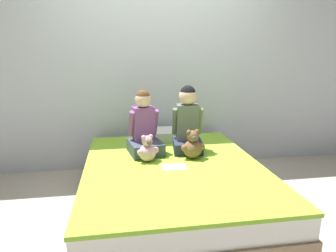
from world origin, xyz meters
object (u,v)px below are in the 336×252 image
Objects in this scene: child_on_left at (144,129)px; sign_card at (174,167)px; pillow_at_headboard at (161,135)px; bed at (173,186)px; teddy_bear_held_by_left_child at (147,150)px; teddy_bear_held_by_right_child at (193,146)px; child_on_right at (188,122)px.

child_on_left reaches higher than sign_card.
pillow_at_headboard is at bearing 52.72° from child_on_left.
bed is 7.96× the size of teddy_bear_held_by_left_child.
child_on_left is 0.52m from pillow_at_headboard.
child_on_left is 1.27× the size of pillow_at_headboard.
teddy_bear_held_by_right_child is 0.32m from sign_card.
pillow_at_headboard reaches higher than bed.
sign_card is at bearing -139.80° from teddy_bear_held_by_right_child.
bed is 3.02× the size of child_on_right.
sign_card is (-0.22, -0.45, -0.29)m from child_on_right.
child_on_left is 0.51m from teddy_bear_held_by_right_child.
child_on_right is 0.53m from teddy_bear_held_by_left_child.
pillow_at_headboard reaches higher than sign_card.
pillow_at_headboard is (0.22, 0.43, -0.19)m from child_on_left.
pillow_at_headboard is (-0.21, 0.42, -0.24)m from child_on_right.
child_on_left reaches higher than teddy_bear_held_by_left_child.
teddy_bear_held_by_right_child is at bearing 31.77° from bed.
sign_card is (-0.01, -0.87, -0.05)m from pillow_at_headboard.
child_on_left is at bearing 121.43° from bed.
child_on_right is at bearing 12.94° from teddy_bear_held_by_left_child.
child_on_right is 1.34× the size of pillow_at_headboard.
child_on_right reaches higher than pillow_at_headboard.
child_on_right is (0.43, 0.00, 0.05)m from child_on_left.
child_on_left is 0.95× the size of child_on_right.
teddy_bear_held_by_left_child is (-0.22, 0.11, 0.32)m from bed.
child_on_right reaches higher than sign_card.
pillow_at_headboard is at bearing 103.61° from teddy_bear_held_by_right_child.
child_on_left is 0.55m from sign_card.
teddy_bear_held_by_right_child is at bearing -15.87° from teddy_bear_held_by_left_child.
teddy_bear_held_by_left_child is at bearing 178.36° from teddy_bear_held_by_right_child.
sign_card is at bearing -90.40° from pillow_at_headboard.
child_on_right is 0.57m from sign_card.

